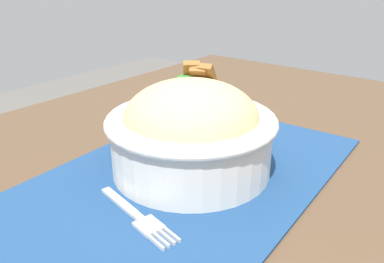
% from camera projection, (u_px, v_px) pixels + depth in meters
% --- Properties ---
extents(table, '(1.17, 0.83, 0.75)m').
position_uv_depth(table, '(210.00, 230.00, 0.50)').
color(table, '#4C3826').
rests_on(table, ground_plane).
extents(placemat, '(0.49, 0.31, 0.00)m').
position_uv_depth(placemat, '(180.00, 180.00, 0.46)').
color(placemat, navy).
rests_on(placemat, table).
extents(bowl, '(0.22, 0.22, 0.13)m').
position_uv_depth(bowl, '(192.00, 130.00, 0.47)').
color(bowl, silver).
rests_on(bowl, placemat).
extents(fork, '(0.04, 0.12, 0.00)m').
position_uv_depth(fork, '(138.00, 217.00, 0.39)').
color(fork, '#BABABA').
rests_on(fork, placemat).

